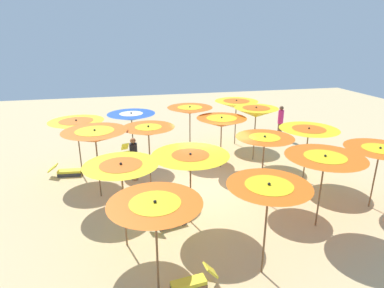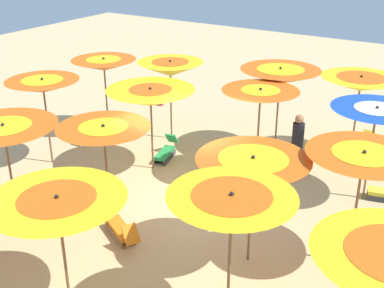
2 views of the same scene
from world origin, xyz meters
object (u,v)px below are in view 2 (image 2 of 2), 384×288
object	(u,v)px
beach_umbrella_6	(253,167)
lounger_0	(363,144)
beach_umbrella_4	(4,133)
beachgoer_1	(297,146)
beach_umbrella_7	(363,161)
beach_umbrella_13	(170,69)
beach_ball	(161,102)
beach_umbrella_1	(58,207)
beach_umbrella_8	(43,86)
beach_umbrella_2	(231,207)
beach_umbrella_15	(361,84)
beach_umbrella_11	(376,115)
lounger_1	(122,230)
beach_umbrella_10	(260,96)
beach_umbrella_12	(104,65)
beach_umbrella_14	(280,76)
lounger_4	(166,152)
lounger_3	(92,134)
beach_umbrella_5	(104,134)
beach_umbrella_9	(151,97)

from	to	relation	value
beach_umbrella_6	lounger_0	xyz separation A→B (m)	(6.46, -0.53, -1.84)
beach_umbrella_4	beachgoer_1	distance (m)	7.00
beach_umbrella_7	lounger_0	distance (m)	5.95
beach_umbrella_13	beach_ball	distance (m)	3.74
beach_umbrella_4	beach_umbrella_6	distance (m)	5.26
beach_umbrella_1	beachgoer_1	bearing A→B (deg)	-13.13
beach_umbrella_6	beach_umbrella_8	xyz separation A→B (m)	(1.02, 6.59, 0.18)
beach_umbrella_2	beach_umbrella_15	bearing A→B (deg)	1.11
beach_umbrella_6	beach_umbrella_13	bearing A→B (deg)	48.35
beach_umbrella_11	beach_umbrella_15	world-z (taller)	beach_umbrella_15
lounger_1	beachgoer_1	bearing A→B (deg)	-86.29
beach_umbrella_10	beach_umbrella_12	bearing A→B (deg)	85.87
beach_umbrella_10	beach_umbrella_13	size ratio (longest dim) A/B	1.00
beach_umbrella_2	beach_umbrella_13	world-z (taller)	beach_umbrella_2
beach_umbrella_4	beach_umbrella_13	distance (m)	5.69
beach_umbrella_13	beach_umbrella_15	world-z (taller)	beach_umbrella_13
beach_umbrella_7	beach_umbrella_13	size ratio (longest dim) A/B	0.98
beach_umbrella_2	beach_umbrella_11	world-z (taller)	beach_umbrella_2
beach_umbrella_8	lounger_1	size ratio (longest dim) A/B	1.97
beach_umbrella_11	lounger_0	distance (m)	3.48
beach_umbrella_6	beach_umbrella_14	size ratio (longest dim) A/B	0.90
beach_umbrella_14	lounger_4	size ratio (longest dim) A/B	2.07
lounger_3	beach_umbrella_1	bearing A→B (deg)	-147.28
beach_umbrella_4	beach_umbrella_11	distance (m)	8.16
beach_umbrella_4	beach_umbrella_13	size ratio (longest dim) A/B	0.94
beach_umbrella_13	beach_ball	xyz separation A→B (m)	(2.33, 2.06, -2.09)
beach_umbrella_2	beach_ball	bearing A→B (deg)	41.31
beach_umbrella_12	lounger_1	bearing A→B (deg)	-136.23
beach_umbrella_2	beach_umbrella_1	bearing A→B (deg)	112.72
beach_umbrella_8	beach_umbrella_15	bearing A→B (deg)	-55.17
beach_umbrella_8	beach_ball	xyz separation A→B (m)	(5.53, 0.22, -2.09)
beach_umbrella_5	beach_umbrella_9	world-z (taller)	beach_umbrella_5
beach_umbrella_7	beach_umbrella_9	distance (m)	5.83
beach_umbrella_7	lounger_4	world-z (taller)	beach_umbrella_7
beach_umbrella_8	beach_umbrella_15	xyz separation A→B (m)	(4.83, -6.94, -0.05)
lounger_4	beach_umbrella_14	bearing A→B (deg)	116.49
beach_umbrella_8	beach_umbrella_2	bearing A→B (deg)	-111.43
beach_umbrella_9	lounger_3	xyz separation A→B (m)	(0.58, 2.74, -1.83)
beach_umbrella_6	beach_umbrella_9	xyz separation A→B (m)	(2.24, 3.99, -0.01)
beach_umbrella_1	beach_umbrella_15	size ratio (longest dim) A/B	0.93
beach_umbrella_2	beach_umbrella_8	size ratio (longest dim) A/B	1.03
lounger_0	beachgoer_1	xyz separation A→B (m)	(-2.72, 1.05, 0.73)
beach_umbrella_4	beach_umbrella_8	bearing A→B (deg)	31.85
beach_umbrella_10	beach_umbrella_15	size ratio (longest dim) A/B	1.03
beach_umbrella_7	beach_umbrella_2	bearing A→B (deg)	156.27
beach_umbrella_8	beach_umbrella_10	size ratio (longest dim) A/B	0.99
beach_umbrella_2	lounger_4	distance (m)	6.87
beach_umbrella_1	lounger_3	world-z (taller)	beach_umbrella_1
beach_umbrella_13	beach_umbrella_1	bearing A→B (deg)	-159.07
beach_umbrella_5	beach_umbrella_10	xyz separation A→B (m)	(3.68, -1.78, 0.09)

